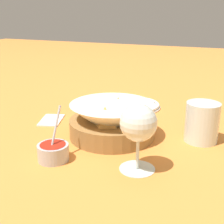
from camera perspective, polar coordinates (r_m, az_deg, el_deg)
The scene contains 7 objects.
ground_plane at distance 0.87m, azimuth -1.40°, elevation -3.48°, with size 4.00×4.00×0.00m, color orange.
food_basket at distance 0.82m, azimuth -0.04°, elevation -1.83°, with size 0.22×0.22×0.10m.
sauce_cup at distance 0.72m, azimuth -10.71°, elevation -7.06°, with size 0.08×0.07×0.12m.
wine_glass at distance 0.64m, azimuth 4.84°, elevation -2.46°, with size 0.08×0.08×0.14m.
beer_mug at distance 0.82m, azimuth 16.12°, elevation -2.01°, with size 0.12×0.08×0.10m.
side_plate at distance 1.07m, azimuth 4.04°, elevation 1.25°, with size 0.18×0.18×0.01m.
napkin at distance 0.96m, azimuth -11.03°, elevation -1.36°, with size 0.11×0.09×0.01m.
Camera 1 is at (-0.74, -0.32, 0.33)m, focal length 50.00 mm.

